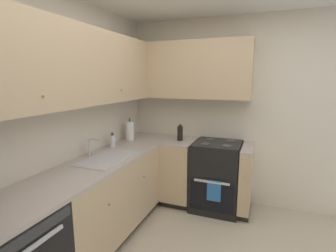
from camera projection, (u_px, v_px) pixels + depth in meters
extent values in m
cube|color=beige|center=(41.00, 130.00, 2.30)|extent=(3.78, 0.05, 2.54)
cube|color=beige|center=(246.00, 113.00, 3.43)|extent=(0.05, 3.35, 2.54)
cube|color=#333333|center=(38.00, 231.00, 1.56)|extent=(0.55, 0.01, 0.07)
cube|color=silver|center=(40.00, 242.00, 1.57)|extent=(0.36, 0.02, 0.02)
cube|color=tan|center=(104.00, 197.00, 2.74)|extent=(1.59, 0.60, 0.77)
cube|color=black|center=(104.00, 232.00, 2.83)|extent=(1.59, 0.54, 0.09)
sphere|color=tan|center=(110.00, 204.00, 2.28)|extent=(0.02, 0.02, 0.02)
sphere|color=tan|center=(144.00, 177.00, 2.92)|extent=(0.02, 0.02, 0.02)
cube|color=#B7A89E|center=(102.00, 161.00, 2.66)|extent=(2.80, 0.60, 0.03)
cube|color=tan|center=(180.00, 169.00, 3.57)|extent=(0.60, 0.39, 0.77)
cube|color=black|center=(180.00, 197.00, 3.67)|extent=(0.54, 0.39, 0.09)
cube|color=tan|center=(246.00, 178.00, 3.25)|extent=(0.60, 0.15, 0.77)
cube|color=black|center=(244.00, 208.00, 3.36)|extent=(0.54, 0.15, 0.09)
sphere|color=tan|center=(244.00, 176.00, 2.94)|extent=(0.02, 0.02, 0.02)
cube|color=#B7A89E|center=(180.00, 142.00, 3.49)|extent=(0.60, 0.39, 0.03)
cube|color=#B7A89E|center=(247.00, 148.00, 3.18)|extent=(0.60, 0.15, 0.03)
cube|color=black|center=(217.00, 176.00, 3.41)|extent=(0.64, 0.62, 0.89)
cube|color=black|center=(211.00, 197.00, 3.14)|extent=(0.02, 0.55, 0.38)
cube|color=silver|center=(212.00, 182.00, 3.08)|extent=(0.02, 0.43, 0.02)
cube|color=black|center=(218.00, 143.00, 3.32)|extent=(0.59, 0.60, 0.01)
cube|color=black|center=(222.00, 133.00, 3.59)|extent=(0.03, 0.60, 0.15)
cylinder|color=#4C4C4C|center=(227.00, 146.00, 3.14)|extent=(0.11, 0.11, 0.01)
cylinder|color=#4C4C4C|center=(205.00, 144.00, 3.24)|extent=(0.11, 0.11, 0.01)
cylinder|color=#4C4C4C|center=(230.00, 141.00, 3.40)|extent=(0.11, 0.11, 0.01)
cylinder|color=#4C4C4C|center=(210.00, 139.00, 3.50)|extent=(0.11, 0.11, 0.01)
cube|color=#2D6BB2|center=(214.00, 191.00, 3.09)|extent=(0.02, 0.17, 0.26)
cube|color=tan|center=(75.00, 67.00, 2.39)|extent=(2.48, 0.32, 0.75)
sphere|color=tan|center=(44.00, 96.00, 1.87)|extent=(0.02, 0.02, 0.02)
sphere|color=tan|center=(122.00, 90.00, 2.87)|extent=(0.02, 0.02, 0.02)
cube|color=tan|center=(187.00, 70.00, 3.43)|extent=(0.32, 1.69, 0.75)
cube|color=#B7B7BC|center=(108.00, 158.00, 2.70)|extent=(0.68, 0.40, 0.01)
cube|color=gray|center=(108.00, 162.00, 2.71)|extent=(0.63, 0.36, 0.09)
cube|color=#99999E|center=(108.00, 161.00, 2.70)|extent=(0.02, 0.35, 0.06)
cylinder|color=silver|center=(89.00, 147.00, 2.76)|extent=(0.02, 0.02, 0.21)
cylinder|color=silver|center=(95.00, 139.00, 2.72)|extent=(0.02, 0.15, 0.02)
cylinder|color=silver|center=(93.00, 152.00, 2.82)|extent=(0.02, 0.02, 0.06)
cylinder|color=silver|center=(113.00, 141.00, 3.14)|extent=(0.07, 0.07, 0.15)
cylinder|color=#262626|center=(112.00, 134.00, 3.13)|extent=(0.03, 0.03, 0.03)
cylinder|color=white|center=(130.00, 131.00, 3.49)|extent=(0.11, 0.11, 0.26)
cylinder|color=#3F3F3F|center=(130.00, 129.00, 3.49)|extent=(0.02, 0.02, 0.32)
cylinder|color=black|center=(180.00, 133.00, 3.47)|extent=(0.08, 0.08, 0.20)
cylinder|color=black|center=(180.00, 126.00, 3.45)|extent=(0.04, 0.04, 0.02)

